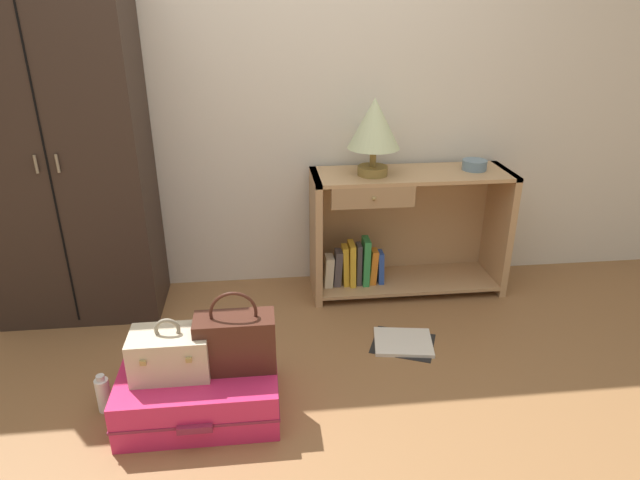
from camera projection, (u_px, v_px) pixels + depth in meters
name	position (u px, v px, depth m)	size (l,w,h in m)	color
ground_plane	(302.00, 439.00, 2.27)	(9.00, 9.00, 0.00)	olive
back_wall	(278.00, 70.00, 3.12)	(6.40, 0.10, 2.60)	silver
wardrobe	(62.00, 152.00, 2.88)	(0.85, 0.47, 1.87)	#33261E
bookshelf	(400.00, 232.00, 3.34)	(1.16, 0.39, 0.75)	tan
table_lamp	(374.00, 126.00, 3.01)	(0.29, 0.29, 0.43)	olive
bowl	(475.00, 165.00, 3.21)	(0.14, 0.14, 0.06)	slate
suitcase_large	(200.00, 389.00, 2.40)	(0.68, 0.50, 0.22)	#DB2860
train_case	(170.00, 353.00, 2.29)	(0.32, 0.21, 0.27)	beige
handbag	(235.00, 341.00, 2.32)	(0.33, 0.15, 0.37)	#472319
bottle	(103.00, 394.00, 2.40)	(0.06, 0.06, 0.18)	white
open_book_on_floor	(403.00, 342.00, 2.90)	(0.39, 0.37, 0.02)	white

